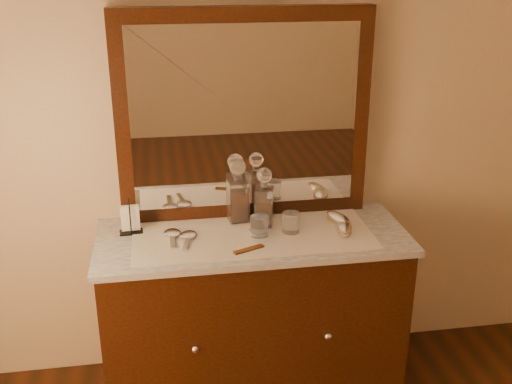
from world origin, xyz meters
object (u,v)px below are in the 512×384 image
comb (249,249)px  hand_mirror_inner (188,236)px  dresser_cabinet (253,315)px  decanter_left (238,197)px  decanter_right (264,203)px  pin_dish (256,231)px  mirror_frame (244,116)px  napkin_rack (130,220)px  brush_near (344,228)px  brush_far (338,219)px  hand_mirror_outer (172,235)px

comb → hand_mirror_inner: 0.30m
dresser_cabinet → decanter_left: decanter_left is taller
decanter_right → pin_dish: bearing=-121.8°
dresser_cabinet → mirror_frame: size_ratio=1.17×
pin_dish → napkin_rack: size_ratio=0.45×
mirror_frame → hand_mirror_inner: 0.62m
mirror_frame → brush_near: 0.70m
decanter_right → brush_far: decanter_right is taller
hand_mirror_outer → brush_far: bearing=0.6°
mirror_frame → napkin_rack: mirror_frame is taller
pin_dish → brush_far: brush_far is taller
decanter_right → brush_near: 0.39m
hand_mirror_inner → pin_dish: bearing=1.5°
dresser_cabinet → hand_mirror_outer: 0.58m
mirror_frame → hand_mirror_inner: (-0.30, -0.24, -0.49)m
brush_near → hand_mirror_inner: 0.72m
pin_dish → brush_far: size_ratio=0.39×
napkin_rack → brush_far: bearing=-4.1°
brush_near → brush_far: brush_far is taller
hand_mirror_outer → comb: bearing=-30.8°
brush_near → mirror_frame: bearing=144.7°
mirror_frame → hand_mirror_outer: mirror_frame is taller
napkin_rack → decanter_left: bearing=6.1°
pin_dish → hand_mirror_inner: 0.32m
decanter_left → brush_near: bearing=-25.1°
mirror_frame → comb: bearing=-96.0°
hand_mirror_inner → hand_mirror_outer: bearing=157.0°
comb → decanter_left: (-0.00, 0.33, 0.12)m
hand_mirror_outer → decanter_right: bearing=7.7°
pin_dish → hand_mirror_outer: (-0.39, 0.02, 0.00)m
hand_mirror_inner → napkin_rack: bearing=157.1°
hand_mirror_outer → dresser_cabinet: bearing=-4.7°
dresser_cabinet → brush_near: 0.63m
napkin_rack → hand_mirror_inner: 0.29m
dresser_cabinet → decanter_right: size_ratio=4.85×
mirror_frame → napkin_rack: size_ratio=7.49×
decanter_right → hand_mirror_outer: decanter_right is taller
decanter_left → brush_near: size_ratio=1.92×
mirror_frame → brush_near: mirror_frame is taller
napkin_rack → hand_mirror_outer: bearing=-22.9°
dresser_cabinet → hand_mirror_outer: hand_mirror_outer is taller
hand_mirror_outer → mirror_frame: bearing=30.2°
hand_mirror_inner → mirror_frame: bearing=39.5°
napkin_rack → decanter_left: (0.51, 0.05, 0.06)m
comb → napkin_rack: bearing=129.8°
brush_far → hand_mirror_outer: 0.79m
brush_near → hand_mirror_outer: brush_near is taller
decanter_right → brush_near: size_ratio=1.78×
pin_dish → comb: size_ratio=0.49×
decanter_left → hand_mirror_outer: 0.37m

